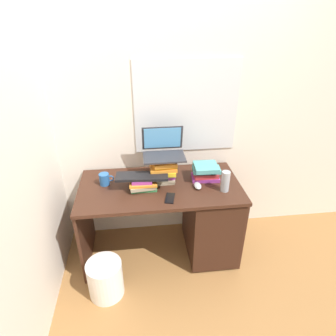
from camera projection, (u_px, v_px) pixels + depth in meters
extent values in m
plane|color=olive|center=(161.00, 250.00, 2.74)|extent=(6.00, 6.00, 0.00)
cube|color=silver|center=(155.00, 106.00, 2.44)|extent=(6.00, 0.05, 2.60)
cube|color=silver|center=(187.00, 107.00, 2.45)|extent=(0.90, 0.01, 0.80)
cube|color=beige|center=(33.00, 126.00, 2.02)|extent=(0.05, 6.00, 2.60)
cube|color=#381E14|center=(160.00, 187.00, 2.39)|extent=(1.35, 0.67, 0.03)
cube|color=#381E14|center=(86.00, 227.00, 2.51)|extent=(0.02, 0.62, 0.70)
cube|color=#381E14|center=(232.00, 216.00, 2.64)|extent=(0.02, 0.62, 0.70)
cube|color=#321B12|center=(210.00, 220.00, 2.59)|extent=(0.40, 0.57, 0.67)
cube|color=gray|center=(163.00, 179.00, 2.45)|extent=(0.18, 0.18, 0.02)
cube|color=gray|center=(165.00, 178.00, 2.43)|extent=(0.19, 0.16, 0.02)
cube|color=#8C338C|center=(163.00, 175.00, 2.43)|extent=(0.20, 0.14, 0.02)
cube|color=gray|center=(163.00, 173.00, 2.42)|extent=(0.19, 0.17, 0.02)
cube|color=yellow|center=(163.00, 171.00, 2.40)|extent=(0.22, 0.18, 0.03)
cube|color=orange|center=(163.00, 167.00, 2.39)|extent=(0.22, 0.18, 0.03)
cube|color=yellow|center=(165.00, 165.00, 2.38)|extent=(0.19, 0.13, 0.02)
cube|color=orange|center=(165.00, 163.00, 2.36)|extent=(0.19, 0.16, 0.03)
cube|color=orange|center=(163.00, 159.00, 2.36)|extent=(0.19, 0.16, 0.03)
cube|color=#338C4C|center=(144.00, 186.00, 2.35)|extent=(0.21, 0.16, 0.02)
cube|color=gray|center=(142.00, 184.00, 2.33)|extent=(0.22, 0.19, 0.03)
cube|color=orange|center=(143.00, 181.00, 2.33)|extent=(0.22, 0.19, 0.02)
cube|color=#8C338C|center=(142.00, 178.00, 2.32)|extent=(0.17, 0.17, 0.03)
cube|color=#8C338C|center=(205.00, 177.00, 2.47)|extent=(0.24, 0.16, 0.03)
cube|color=#B22D33|center=(206.00, 174.00, 2.45)|extent=(0.20, 0.12, 0.04)
cube|color=teal|center=(206.00, 170.00, 2.45)|extent=(0.24, 0.14, 0.03)
cube|color=teal|center=(206.00, 167.00, 2.42)|extent=(0.20, 0.19, 0.04)
cube|color=#2D2D33|center=(164.00, 157.00, 2.34)|extent=(0.34, 0.22, 0.01)
cube|color=#2D2D33|center=(162.00, 138.00, 2.40)|extent=(0.34, 0.05, 0.21)
cube|color=#59A5E5|center=(162.00, 138.00, 2.40)|extent=(0.31, 0.04, 0.19)
cube|color=black|center=(142.00, 176.00, 2.30)|extent=(0.43, 0.17, 0.02)
ellipsoid|color=#A5A8AD|center=(198.00, 186.00, 2.35)|extent=(0.06, 0.10, 0.04)
cylinder|color=#265999|center=(104.00, 179.00, 2.38)|extent=(0.08, 0.08, 0.10)
torus|color=#265999|center=(111.00, 178.00, 2.38)|extent=(0.05, 0.01, 0.05)
cylinder|color=#999EA5|center=(225.00, 181.00, 2.28)|extent=(0.07, 0.07, 0.17)
cube|color=black|center=(170.00, 198.00, 2.22)|extent=(0.10, 0.15, 0.01)
cylinder|color=silver|center=(105.00, 279.00, 2.26)|extent=(0.28, 0.28, 0.32)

